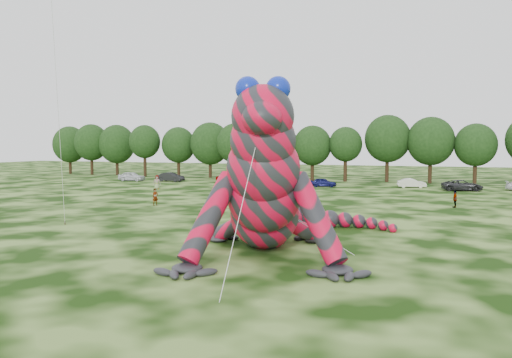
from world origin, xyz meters
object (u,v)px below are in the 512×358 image
Objects in this scene: inflatable_gecko at (265,168)px; tree_12 at (475,154)px; car_1 at (171,177)px; spectator_5 at (252,205)px; tree_4 at (178,152)px; tree_10 at (387,149)px; car_2 at (234,178)px; car_6 at (462,185)px; tree_5 at (210,150)px; tree_6 at (235,151)px; car_0 at (132,176)px; tree_1 at (92,149)px; tree_9 at (345,154)px; spectator_3 at (455,199)px; tree_11 at (430,150)px; tree_2 at (117,150)px; tree_0 at (70,150)px; car_5 at (412,183)px; tree_3 at (145,151)px; tree_7 at (277,151)px; spectator_4 at (157,182)px; car_4 at (323,182)px; spectator_0 at (155,197)px; tree_8 at (312,153)px.

tree_12 is at bearing 57.23° from inflatable_gecko.
inflatable_gecko is 4.20× the size of car_1.
spectator_5 is (25.36, -30.86, 0.20)m from car_1.
tree_10 is (37.04, -0.13, 0.72)m from tree_4.
tree_10 is at bearing -68.94° from car_2.
spectator_5 reaches higher than car_6.
car_1 is (-44.87, -10.23, -3.76)m from tree_12.
tree_5 is 48.16m from spectator_5.
car_0 is (-13.93, -10.12, -4.00)m from tree_6.
tree_1 is 1.13× the size of tree_9.
tree_5 is (25.23, 0.38, -0.01)m from tree_1.
tree_4 reaches higher than spectator_3.
spectator_5 is at bearing -107.73° from tree_11.
tree_2 is 17.27m from car_0.
tree_0 is 41.96m from car_2.
tree_6 is at bearing -175.66° from tree_10.
tree_6 is 30.40m from car_5.
tree_11 reaches higher than car_5.
car_2 is at bearing -20.33° from tree_2.
tree_11 is 1.12× the size of tree_12.
tree_10 is at bearing 2.01° from tree_3.
tree_9 is (36.78, 0.28, -0.38)m from tree_3.
tree_9 is (-4.67, 52.32, -0.26)m from inflatable_gecko.
tree_7 is 23.36m from car_5.
tree_1 is at bearing -179.46° from tree_10.
tree_3 is 1.00× the size of tree_7.
tree_9 is at bearing -73.72° from car_0.
tree_0 is at bearing -123.04° from spectator_3.
tree_12 reaches higher than car_5.
tree_11 is at bearing 0.53° from spectator_4.
spectator_4 is at bearing -154.47° from car_1.
car_5 is (10.54, -8.17, -3.71)m from tree_9.
inflatable_gecko is at bearing -105.15° from tree_12.
spectator_4 is (-5.49, -13.03, 0.19)m from car_2.
tree_4 is 32.42m from car_4.
spectator_0 is at bearing -56.06° from tree_3.
tree_5 reaches higher than car_6.
tree_6 is at bearing -139.38° from spectator_3.
spectator_0 is at bearing -41.90° from tree_0.
tree_0 is 55.66m from tree_9.
spectator_0 is at bearing -90.91° from tree_7.
tree_9 reaches higher than car_2.
tree_2 is at bearing 178.16° from tree_9.
tree_8 is at bearing -176.16° from tree_11.
tree_5 is 43.14m from tree_12.
tree_8 is 13.93m from car_2.
inflatable_gecko is 5.04× the size of car_4.
spectator_0 is (6.89, -36.84, -3.92)m from tree_6.
car_5 is (43.09, 2.61, -0.12)m from car_0.
car_0 is at bearing 101.44° from car_1.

